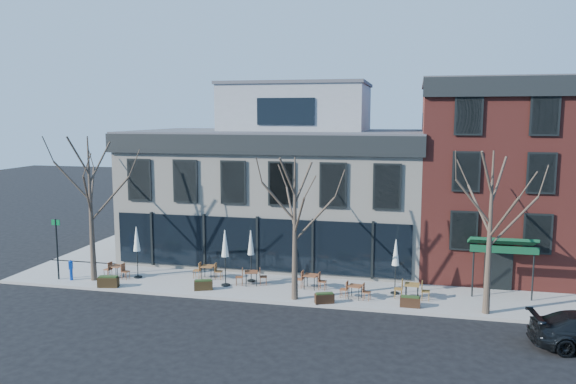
# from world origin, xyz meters

# --- Properties ---
(ground) EXTENTS (120.00, 120.00, 0.00)m
(ground) POSITION_xyz_m (0.00, 0.00, 0.00)
(ground) COLOR black
(ground) RESTS_ON ground
(sidewalk_front) EXTENTS (33.50, 4.70, 0.15)m
(sidewalk_front) POSITION_xyz_m (3.25, -2.15, 0.07)
(sidewalk_front) COLOR gray
(sidewalk_front) RESTS_ON ground
(sidewalk_side) EXTENTS (4.50, 12.00, 0.15)m
(sidewalk_side) POSITION_xyz_m (-11.25, 6.00, 0.07)
(sidewalk_side) COLOR gray
(sidewalk_side) RESTS_ON ground
(corner_building) EXTENTS (18.39, 10.39, 11.10)m
(corner_building) POSITION_xyz_m (0.07, 5.07, 4.72)
(corner_building) COLOR beige
(corner_building) RESTS_ON ground
(red_brick_building) EXTENTS (8.20, 11.78, 11.18)m
(red_brick_building) POSITION_xyz_m (13.00, 4.98, 5.64)
(red_brick_building) COLOR maroon
(red_brick_building) RESTS_ON ground
(tree_corner) EXTENTS (3.93, 3.98, 7.92)m
(tree_corner) POSITION_xyz_m (-8.49, -3.20, 4.25)
(tree_corner) COLOR #382B21
(tree_corner) RESTS_ON sidewalk_front
(tree_mid) EXTENTS (3.50, 3.55, 7.04)m
(tree_mid) POSITION_xyz_m (3.01, -3.90, 3.79)
(tree_mid) COLOR #382B21
(tree_mid) RESTS_ON sidewalk_front
(tree_right) EXTENTS (3.72, 3.77, 7.48)m
(tree_right) POSITION_xyz_m (12.01, -3.90, 4.02)
(tree_right) COLOR #382B21
(tree_right) RESTS_ON sidewalk_front
(sign_pole) EXTENTS (0.50, 0.10, 3.40)m
(sign_pole) POSITION_xyz_m (-10.50, -3.50, 2.07)
(sign_pole) COLOR black
(sign_pole) RESTS_ON sidewalk_front
(call_box) EXTENTS (0.23, 0.23, 1.15)m
(call_box) POSITION_xyz_m (-9.70, -3.51, 0.76)
(call_box) COLOR #0B3496
(call_box) RESTS_ON sidewalk_front
(cafe_set_0) EXTENTS (1.66, 0.74, 0.85)m
(cafe_set_0) POSITION_xyz_m (-7.48, -2.55, 0.59)
(cafe_set_0) COLOR brown
(cafe_set_0) RESTS_ON sidewalk_front
(cafe_set_1) EXTENTS (1.69, 0.70, 0.89)m
(cafe_set_1) POSITION_xyz_m (-2.46, -1.55, 0.60)
(cafe_set_1) COLOR brown
(cafe_set_1) RESTS_ON sidewalk_front
(cafe_set_2) EXTENTS (1.77, 0.88, 0.91)m
(cafe_set_2) POSITION_xyz_m (0.24, -2.16, 0.62)
(cafe_set_2) COLOR brown
(cafe_set_2) RESTS_ON sidewalk_front
(cafe_set_3) EXTENTS (1.73, 0.75, 0.90)m
(cafe_set_3) POSITION_xyz_m (3.46, -2.06, 0.61)
(cafe_set_3) COLOR brown
(cafe_set_3) RESTS_ON sidewalk_front
(cafe_set_4) EXTENTS (1.61, 0.73, 0.83)m
(cafe_set_4) POSITION_xyz_m (5.91, -3.19, 0.57)
(cafe_set_4) COLOR brown
(cafe_set_4) RESTS_ON sidewalk_front
(cafe_set_5) EXTENTS (1.79, 0.75, 0.94)m
(cafe_set_5) POSITION_xyz_m (8.65, -2.64, 0.63)
(cafe_set_5) COLOR brown
(cafe_set_5) RESTS_ON sidewalk_front
(umbrella_0) EXTENTS (0.46, 0.46, 2.90)m
(umbrella_0) POSITION_xyz_m (-6.35, -2.25, 2.20)
(umbrella_0) COLOR black
(umbrella_0) RESTS_ON sidewalk_front
(umbrella_1) EXTENTS (0.48, 0.48, 3.03)m
(umbrella_1) POSITION_xyz_m (-1.06, -2.58, 2.29)
(umbrella_1) COLOR black
(umbrella_1) RESTS_ON sidewalk_front
(umbrella_2) EXTENTS (0.46, 0.46, 2.85)m
(umbrella_2) POSITION_xyz_m (0.05, -1.53, 2.16)
(umbrella_2) COLOR black
(umbrella_2) RESTS_ON sidewalk_front
(umbrella_4) EXTENTS (0.45, 0.45, 2.82)m
(umbrella_4) POSITION_xyz_m (7.80, -1.96, 2.14)
(umbrella_4) COLOR black
(umbrella_4) RESTS_ON sidewalk_front
(planter_0) EXTENTS (1.13, 0.62, 0.60)m
(planter_0) POSITION_xyz_m (-7.04, -4.20, 0.45)
(planter_0) COLOR black
(planter_0) RESTS_ON sidewalk_front
(planter_1) EXTENTS (1.03, 0.71, 0.54)m
(planter_1) POSITION_xyz_m (-1.95, -3.53, 0.42)
(planter_1) COLOR #302210
(planter_1) RESTS_ON sidewalk_front
(planter_2) EXTENTS (1.00, 0.70, 0.52)m
(planter_2) POSITION_xyz_m (4.54, -4.20, 0.41)
(planter_2) COLOR black
(planter_2) RESTS_ON sidewalk_front
(planter_3) EXTENTS (0.94, 0.38, 0.53)m
(planter_3) POSITION_xyz_m (8.59, -3.83, 0.41)
(planter_3) COLOR black
(planter_3) RESTS_ON sidewalk_front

